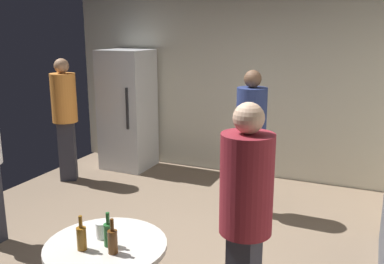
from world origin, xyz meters
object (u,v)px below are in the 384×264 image
beer_bottle_brown (113,241)px  beer_bottle_green (108,234)px  foreground_table (107,258)px  person_in_navy_shirt (251,132)px  refrigerator (128,110)px  plastic_cup_white (102,230)px  person_in_orange_shirt (65,110)px  person_in_maroon_shirt (246,209)px  beer_bottle_amber (82,237)px

beer_bottle_brown → beer_bottle_green: (-0.08, 0.07, 0.00)m
foreground_table → person_in_navy_shirt: (0.27, 2.44, 0.34)m
refrigerator → plastic_cup_white: 3.78m
beer_bottle_green → plastic_cup_white: 0.13m
person_in_navy_shirt → person_in_orange_shirt: size_ratio=0.97×
beer_bottle_green → plastic_cup_white: bearing=145.6°
foreground_table → beer_bottle_brown: size_ratio=3.48×
person_in_navy_shirt → person_in_maroon_shirt: size_ratio=1.00×
refrigerator → person_in_navy_shirt: 2.38m
beer_bottle_brown → person_in_navy_shirt: bearing=86.3°
person_in_maroon_shirt → refrigerator: bearing=-40.8°
refrigerator → beer_bottle_green: refrigerator is taller
plastic_cup_white → beer_bottle_green: bearing=-34.4°
refrigerator → beer_bottle_brown: bearing=-59.3°
foreground_table → beer_bottle_amber: size_ratio=3.48×
person_in_navy_shirt → person_in_maroon_shirt: bearing=19.7°
foreground_table → beer_bottle_green: bearing=-16.4°
beer_bottle_green → person_in_navy_shirt: 2.47m
refrigerator → plastic_cup_white: size_ratio=16.36×
person_in_navy_shirt → person_in_orange_shirt: bearing=-86.3°
beer_bottle_green → person_in_navy_shirt: size_ratio=0.14×
beer_bottle_brown → beer_bottle_green: bearing=139.0°
plastic_cup_white → person_in_maroon_shirt: person_in_maroon_shirt is taller
foreground_table → person_in_maroon_shirt: person_in_maroon_shirt is taller
person_in_navy_shirt → beer_bottle_green: bearing=-1.0°
beer_bottle_brown → person_in_navy_shirt: person_in_navy_shirt is taller
foreground_table → beer_bottle_brown: 0.23m
foreground_table → beer_bottle_amber: beer_bottle_amber is taller
beer_bottle_brown → beer_bottle_green: size_ratio=1.00×
beer_bottle_brown → plastic_cup_white: size_ratio=2.09×
foreground_table → person_in_orange_shirt: size_ratio=0.47×
foreground_table → person_in_navy_shirt: size_ratio=0.48×
person_in_maroon_shirt → beer_bottle_brown: bearing=37.7°
plastic_cup_white → person_in_maroon_shirt: (0.90, 0.30, 0.19)m
refrigerator → person_in_maroon_shirt: bearing=-47.3°
foreground_table → beer_bottle_brown: beer_bottle_brown is taller
beer_bottle_amber → person_in_maroon_shirt: (0.93, 0.48, 0.16)m
beer_bottle_brown → beer_bottle_green: same height
foreground_table → plastic_cup_white: size_ratio=7.27×
beer_bottle_brown → person_in_orange_shirt: (-2.50, 2.56, 0.19)m
foreground_table → plastic_cup_white: (-0.07, 0.06, 0.16)m
refrigerator → foreground_table: (1.92, -3.35, -0.27)m
refrigerator → person_in_maroon_shirt: refrigerator is taller
person_in_navy_shirt → person_in_orange_shirt: 2.66m
refrigerator → plastic_cup_white: refrigerator is taller
refrigerator → foreground_table: bearing=-60.1°
foreground_table → person_in_navy_shirt: person_in_navy_shirt is taller
plastic_cup_white → person_in_navy_shirt: size_ratio=0.07×
beer_bottle_brown → foreground_table: bearing=144.9°
plastic_cup_white → person_in_navy_shirt: (0.34, 2.38, 0.18)m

